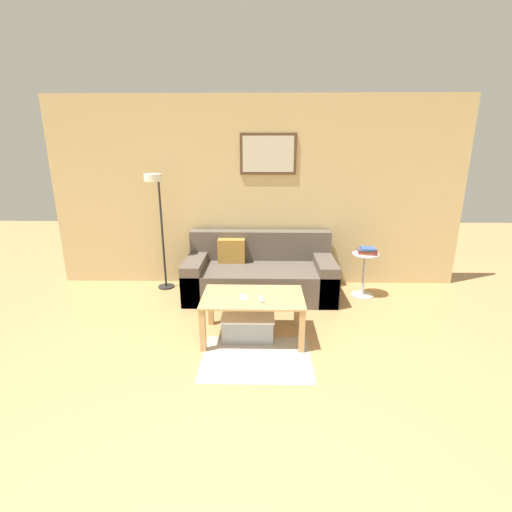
{
  "coord_description": "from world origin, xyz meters",
  "views": [
    {
      "loc": [
        0.09,
        -1.46,
        1.92
      ],
      "look_at": [
        0.02,
        2.09,
        0.85
      ],
      "focal_mm": 26.0,
      "sensor_mm": 36.0,
      "label": 1
    }
  ],
  "objects_px": {
    "side_table": "(364,271)",
    "remote_control": "(262,299)",
    "book_stack": "(367,251)",
    "couch": "(259,274)",
    "floor_lamp": "(157,207)",
    "cell_phone": "(244,297)",
    "coffee_table": "(253,303)",
    "storage_bin": "(248,325)"
  },
  "relations": [
    {
      "from": "couch",
      "to": "side_table",
      "type": "bearing_deg",
      "value": -1.63
    },
    {
      "from": "coffee_table",
      "to": "book_stack",
      "type": "bearing_deg",
      "value": 38.21
    },
    {
      "from": "storage_bin",
      "to": "side_table",
      "type": "distance_m",
      "value": 1.86
    },
    {
      "from": "side_table",
      "to": "book_stack",
      "type": "bearing_deg",
      "value": -18.86
    },
    {
      "from": "couch",
      "to": "side_table",
      "type": "relative_size",
      "value": 3.3
    },
    {
      "from": "remote_control",
      "to": "cell_phone",
      "type": "xyz_separation_m",
      "value": [
        -0.18,
        0.06,
        -0.01
      ]
    },
    {
      "from": "cell_phone",
      "to": "book_stack",
      "type": "bearing_deg",
      "value": 27.25
    },
    {
      "from": "couch",
      "to": "remote_control",
      "type": "height_order",
      "value": "couch"
    },
    {
      "from": "book_stack",
      "to": "remote_control",
      "type": "bearing_deg",
      "value": -137.47
    },
    {
      "from": "side_table",
      "to": "remote_control",
      "type": "distance_m",
      "value": 1.82
    },
    {
      "from": "couch",
      "to": "book_stack",
      "type": "height_order",
      "value": "couch"
    },
    {
      "from": "coffee_table",
      "to": "remote_control",
      "type": "bearing_deg",
      "value": -49.3
    },
    {
      "from": "couch",
      "to": "storage_bin",
      "type": "relative_size",
      "value": 3.55
    },
    {
      "from": "side_table",
      "to": "storage_bin",
      "type": "bearing_deg",
      "value": -142.68
    },
    {
      "from": "cell_phone",
      "to": "coffee_table",
      "type": "bearing_deg",
      "value": 14.82
    },
    {
      "from": "floor_lamp",
      "to": "book_stack",
      "type": "height_order",
      "value": "floor_lamp"
    },
    {
      "from": "coffee_table",
      "to": "remote_control",
      "type": "distance_m",
      "value": 0.16
    },
    {
      "from": "coffee_table",
      "to": "floor_lamp",
      "type": "height_order",
      "value": "floor_lamp"
    },
    {
      "from": "storage_bin",
      "to": "cell_phone",
      "type": "distance_m",
      "value": 0.34
    },
    {
      "from": "couch",
      "to": "book_stack",
      "type": "bearing_deg",
      "value": -1.8
    },
    {
      "from": "couch",
      "to": "floor_lamp",
      "type": "xyz_separation_m",
      "value": [
        -1.31,
        0.06,
        0.88
      ]
    },
    {
      "from": "floor_lamp",
      "to": "side_table",
      "type": "bearing_deg",
      "value": -2.06
    },
    {
      "from": "storage_bin",
      "to": "cell_phone",
      "type": "height_order",
      "value": "cell_phone"
    },
    {
      "from": "storage_bin",
      "to": "side_table",
      "type": "relative_size",
      "value": 0.93
    },
    {
      "from": "storage_bin",
      "to": "floor_lamp",
      "type": "relative_size",
      "value": 0.34
    },
    {
      "from": "coffee_table",
      "to": "couch",
      "type": "bearing_deg",
      "value": 87.39
    },
    {
      "from": "couch",
      "to": "cell_phone",
      "type": "xyz_separation_m",
      "value": [
        -0.14,
        -1.21,
        0.19
      ]
    },
    {
      "from": "book_stack",
      "to": "coffee_table",
      "type": "bearing_deg",
      "value": -141.79
    },
    {
      "from": "book_stack",
      "to": "remote_control",
      "type": "distance_m",
      "value": 1.83
    },
    {
      "from": "storage_bin",
      "to": "cell_phone",
      "type": "xyz_separation_m",
      "value": [
        -0.04,
        -0.05,
        0.34
      ]
    },
    {
      "from": "couch",
      "to": "remote_control",
      "type": "distance_m",
      "value": 1.29
    },
    {
      "from": "couch",
      "to": "cell_phone",
      "type": "height_order",
      "value": "couch"
    },
    {
      "from": "couch",
      "to": "floor_lamp",
      "type": "relative_size",
      "value": 1.21
    },
    {
      "from": "book_stack",
      "to": "couch",
      "type": "bearing_deg",
      "value": 178.2
    },
    {
      "from": "floor_lamp",
      "to": "remote_control",
      "type": "distance_m",
      "value": 2.02
    },
    {
      "from": "floor_lamp",
      "to": "side_table",
      "type": "height_order",
      "value": "floor_lamp"
    },
    {
      "from": "couch",
      "to": "storage_bin",
      "type": "bearing_deg",
      "value": -95.14
    },
    {
      "from": "side_table",
      "to": "cell_phone",
      "type": "distance_m",
      "value": 1.91
    },
    {
      "from": "couch",
      "to": "coffee_table",
      "type": "xyz_separation_m",
      "value": [
        -0.05,
        -1.17,
        0.11
      ]
    },
    {
      "from": "storage_bin",
      "to": "floor_lamp",
      "type": "height_order",
      "value": "floor_lamp"
    },
    {
      "from": "cell_phone",
      "to": "floor_lamp",
      "type": "bearing_deg",
      "value": 122.36
    },
    {
      "from": "storage_bin",
      "to": "remote_control",
      "type": "height_order",
      "value": "remote_control"
    }
  ]
}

